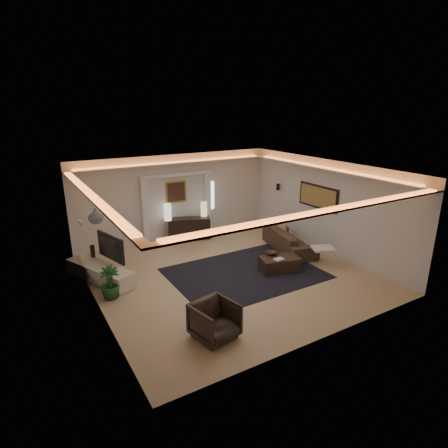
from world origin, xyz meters
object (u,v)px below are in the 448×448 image
sofa (289,240)px  coffee_table (280,264)px  console (189,228)px  armchair (215,321)px

sofa → coffee_table: size_ratio=2.12×
console → sofa: 3.45m
sofa → armchair: 5.26m
console → sofa: bearing=-25.8°
console → coffee_table: console is taller
coffee_table → sofa: bearing=55.5°
sofa → armchair: size_ratio=2.74×
console → armchair: (-2.06, -5.48, -0.02)m
coffee_table → armchair: bearing=-135.4°
coffee_table → armchair: 3.59m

